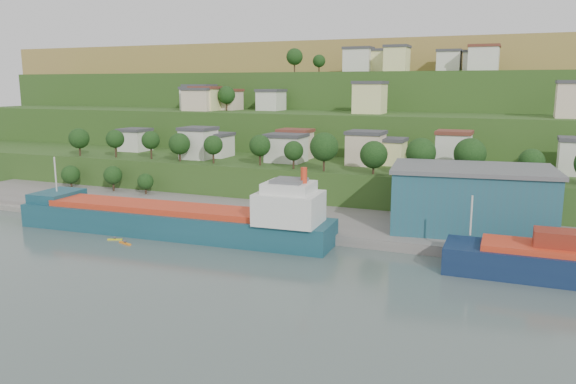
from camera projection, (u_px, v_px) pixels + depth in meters
The scene contains 10 objects.
ground at pixel (196, 254), 103.54m from camera, with size 500.00×500.00×0.00m, color #4A5A55.
quay at pixel (344, 229), 121.45m from camera, with size 220.00×26.00×4.00m, color slate.
pebble_beach at pixel (57, 206), 144.13m from camera, with size 40.00×18.00×2.40m, color slate.
hillside at pixel (392, 153), 256.63m from camera, with size 360.00×211.12×96.00m.
cargo_ship_near at pixel (180, 222), 115.72m from camera, with size 69.34×14.20×17.71m.
warehouse at pixel (471, 198), 111.62m from camera, with size 33.09×22.64×12.80m.
caravan at pixel (62, 198), 141.37m from camera, with size 6.45×2.69×3.01m, color silver.
dinghy at pixel (104, 205), 138.02m from camera, with size 4.17×1.57×0.83m, color silver.
kayak_orange at pixel (125, 243), 109.93m from camera, with size 3.42×1.68×0.85m.
kayak_yellow at pixel (115, 239), 112.70m from camera, with size 2.90×1.61×0.73m.
Camera 1 is at (53.69, -85.51, 30.74)m, focal length 35.00 mm.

